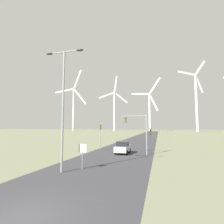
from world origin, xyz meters
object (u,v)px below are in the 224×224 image
(traffic_light_post_near_right, at_px, (151,136))
(wind_turbine_right, at_px, (196,97))
(traffic_light_post_near_left, at_px, (100,131))
(wind_turbine_left, at_px, (114,107))
(stop_sign_near, at_px, (82,152))
(wind_turbine_center, at_px, (150,107))
(streetlamp, at_px, (63,95))
(traffic_light_mast_overhead, at_px, (138,126))
(car_approaching, at_px, (123,147))
(wind_turbine_far_left, at_px, (74,104))

(traffic_light_post_near_right, height_order, wind_turbine_right, wind_turbine_right)
(traffic_light_post_near_left, bearing_deg, wind_turbine_left, 103.42)
(stop_sign_near, distance_m, wind_turbine_center, 177.30)
(stop_sign_near, bearing_deg, traffic_light_post_near_right, 62.77)
(streetlamp, bearing_deg, traffic_light_mast_overhead, 66.01)
(wind_turbine_left, xyz_separation_m, wind_turbine_center, (39.25, -0.12, -1.90))
(streetlamp, bearing_deg, stop_sign_near, 50.06)
(traffic_light_post_near_right, distance_m, car_approaching, 4.53)
(car_approaching, distance_m, wind_turbine_center, 166.76)
(traffic_light_post_near_right, distance_m, wind_turbine_right, 149.59)
(traffic_light_post_near_left, distance_m, wind_turbine_center, 162.88)
(streetlamp, relative_size, traffic_light_post_near_right, 3.02)
(stop_sign_near, distance_m, wind_turbine_right, 161.98)
(wind_turbine_left, bearing_deg, traffic_light_post_near_left, -76.58)
(streetlamp, relative_size, wind_turbine_left, 0.17)
(stop_sign_near, relative_size, car_approaching, 0.57)
(traffic_light_post_near_right, distance_m, traffic_light_mast_overhead, 2.49)
(traffic_light_post_near_left, relative_size, car_approaching, 1.07)
(traffic_light_post_near_right, bearing_deg, car_approaching, -172.29)
(streetlamp, distance_m, stop_sign_near, 5.57)
(streetlamp, xyz_separation_m, traffic_light_post_near_left, (-1.87, 15.84, -3.62))
(stop_sign_near, xyz_separation_m, car_approaching, (1.70, 10.78, -0.73))
(wind_turbine_center, bearing_deg, wind_turbine_left, 179.82)
(stop_sign_near, bearing_deg, wind_turbine_right, 75.49)
(wind_turbine_center, bearing_deg, stop_sign_near, -89.21)
(traffic_light_post_near_left, height_order, traffic_light_post_near_right, traffic_light_post_near_left)
(traffic_light_mast_overhead, height_order, wind_turbine_center, wind_turbine_center)
(car_approaching, bearing_deg, wind_turbine_right, 75.08)
(streetlamp, bearing_deg, wind_turbine_left, 102.84)
(traffic_light_post_near_right, relative_size, traffic_light_mast_overhead, 0.62)
(streetlamp, distance_m, wind_turbine_center, 178.17)
(car_approaching, xyz_separation_m, wind_turbine_center, (-4.13, 164.92, 24.39))
(traffic_light_post_near_right, relative_size, wind_turbine_right, 0.05)
(wind_turbine_center, bearing_deg, traffic_light_post_near_left, -90.25)
(wind_turbine_left, relative_size, wind_turbine_center, 1.10)
(streetlamp, height_order, wind_turbine_left, wind_turbine_left)
(traffic_light_post_near_left, distance_m, car_approaching, 6.43)
(streetlamp, height_order, traffic_light_mast_overhead, streetlamp)
(wind_turbine_center, bearing_deg, traffic_light_post_near_right, -87.12)
(streetlamp, bearing_deg, wind_turbine_center, 90.38)
(traffic_light_mast_overhead, relative_size, wind_turbine_far_left, 0.08)
(stop_sign_near, bearing_deg, wind_turbine_far_left, 117.89)
(streetlamp, distance_m, wind_turbine_left, 183.01)
(wind_turbine_right, bearing_deg, wind_turbine_far_left, 173.97)
(traffic_light_post_near_right, bearing_deg, wind_turbine_right, 76.58)
(traffic_light_post_near_left, bearing_deg, traffic_light_mast_overhead, -28.82)
(stop_sign_near, xyz_separation_m, wind_turbine_center, (-2.43, 175.69, 23.67))
(streetlamp, distance_m, traffic_light_mast_overhead, 13.31)
(traffic_light_mast_overhead, distance_m, car_approaching, 3.96)
(wind_turbine_far_left, height_order, wind_turbine_left, wind_turbine_far_left)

